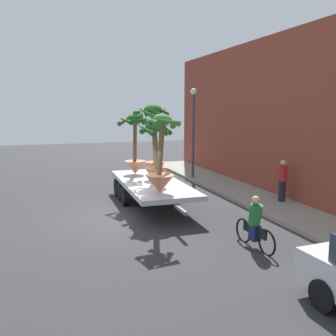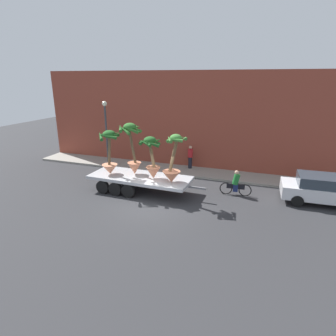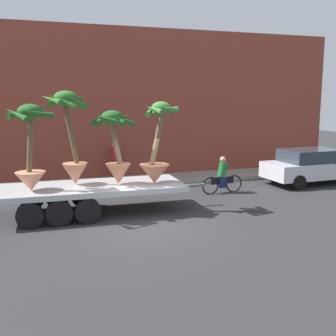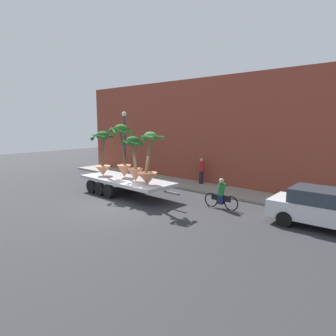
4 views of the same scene
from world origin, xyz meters
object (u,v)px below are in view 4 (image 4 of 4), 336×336
at_px(potted_palm_middle, 148,165).
at_px(potted_palm_extra, 122,149).
at_px(potted_palm_front, 103,154).
at_px(street_lamp, 125,135).
at_px(parked_car, 329,209).
at_px(pedestrian_near_gate, 201,170).
at_px(cyclist, 221,195).
at_px(potted_palm_rear, 134,159).
at_px(flatbed_trailer, 123,182).

distance_m(potted_palm_middle, potted_palm_extra, 2.91).
bearing_deg(potted_palm_front, street_lamp, 123.28).
bearing_deg(street_lamp, parked_car, -7.19).
bearing_deg(pedestrian_near_gate, cyclist, -43.97).
xyz_separation_m(potted_palm_extra, pedestrian_near_gate, (2.32, 4.77, -1.59)).
height_order(potted_palm_middle, street_lamp, street_lamp).
bearing_deg(potted_palm_rear, street_lamp, 144.38).
relative_size(potted_palm_rear, pedestrian_near_gate, 1.45).
bearing_deg(street_lamp, potted_palm_rear, -35.62).
bearing_deg(potted_palm_rear, potted_palm_extra, 165.97).
distance_m(cyclist, parked_car, 4.72).
distance_m(flatbed_trailer, street_lamp, 6.07).
height_order(potted_palm_extra, pedestrian_near_gate, potted_palm_extra).
xyz_separation_m(flatbed_trailer, cyclist, (5.75, 1.41, -0.10)).
bearing_deg(potted_palm_front, potted_palm_rear, 2.97).
height_order(parked_car, pedestrian_near_gate, pedestrian_near_gate).
bearing_deg(flatbed_trailer, potted_palm_front, -172.06).
bearing_deg(potted_palm_rear, flatbed_trailer, 175.57).
relative_size(potted_palm_middle, street_lamp, 0.57).
bearing_deg(pedestrian_near_gate, potted_palm_front, -124.25).
bearing_deg(potted_palm_rear, cyclist, 17.72).
height_order(flatbed_trailer, potted_palm_extra, potted_palm_extra).
relative_size(parked_car, street_lamp, 0.96).
relative_size(cyclist, pedestrian_near_gate, 1.08).
relative_size(flatbed_trailer, potted_palm_front, 2.64).
relative_size(potted_palm_extra, street_lamp, 0.64).
distance_m(potted_palm_front, street_lamp, 4.75).
relative_size(flatbed_trailer, potted_palm_middle, 2.59).
relative_size(potted_palm_middle, parked_car, 0.59).
distance_m(potted_palm_front, parked_car, 12.31).
bearing_deg(parked_car, cyclist, -174.91).
bearing_deg(pedestrian_near_gate, flatbed_trailer, -111.48).
bearing_deg(street_lamp, potted_palm_front, -56.72).
bearing_deg(potted_palm_middle, potted_palm_front, 178.60).
distance_m(flatbed_trailer, cyclist, 5.92).
height_order(potted_palm_front, cyclist, potted_palm_front).
bearing_deg(potted_palm_middle, flatbed_trailer, 172.49).
relative_size(potted_palm_extra, cyclist, 1.69).
distance_m(potted_palm_middle, pedestrian_near_gate, 5.47).
relative_size(potted_palm_rear, potted_palm_extra, 0.80).
distance_m(flatbed_trailer, parked_car, 10.61).
bearing_deg(cyclist, potted_palm_middle, -152.39).
bearing_deg(potted_palm_front, parked_car, 9.65).
height_order(potted_palm_rear, pedestrian_near_gate, potted_palm_rear).
bearing_deg(street_lamp, potted_palm_extra, -41.68).
relative_size(potted_palm_rear, cyclist, 1.34).
relative_size(potted_palm_front, pedestrian_near_gate, 1.58).
bearing_deg(pedestrian_near_gate, parked_car, -20.78).
height_order(potted_palm_rear, potted_palm_middle, potted_palm_middle).
relative_size(potted_palm_front, parked_car, 0.58).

